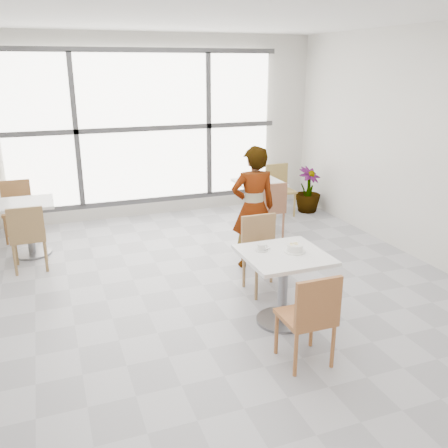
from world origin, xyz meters
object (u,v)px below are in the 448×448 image
object	(u,v)px
person	(253,208)
bg_chair_right_near	(270,206)
oatmeal_bowl	(295,248)
bg_table_left	(28,221)
bg_chair_left_far	(17,206)
chair_near	(311,314)
bg_table_right	(259,198)
main_table	(283,275)
chair_far	(262,248)
bg_chair_left_near	(28,234)
plant_right	(308,190)
coffee_cup	(262,248)
bg_chair_right_far	(279,186)

from	to	relation	value
person	bg_chair_right_near	size ratio (longest dim) A/B	1.81
oatmeal_bowl	bg_table_left	bearing A→B (deg)	131.21
bg_chair_left_far	chair_near	bearing A→B (deg)	-61.11
bg_table_left	bg_table_right	xyz separation A→B (m)	(3.43, -0.01, 0.00)
main_table	person	size ratio (longest dim) A/B	0.51
chair_far	oatmeal_bowl	xyz separation A→B (m)	(-0.02, -0.79, 0.29)
bg_chair_left_near	plant_right	bearing A→B (deg)	-166.84
bg_table_right	chair_near	bearing A→B (deg)	-107.77
oatmeal_bowl	plant_right	bearing A→B (deg)	57.97
coffee_cup	bg_chair_right_far	xyz separation A→B (m)	(1.83, 3.25, -0.28)
main_table	bg_chair_left_far	size ratio (longest dim) A/B	0.92
bg_chair_left_near	plant_right	world-z (taller)	bg_chair_left_near
plant_right	oatmeal_bowl	bearing A→B (deg)	-122.03
bg_chair_right_far	plant_right	bearing A→B (deg)	-6.38
bg_chair_right_far	oatmeal_bowl	bearing A→B (deg)	-114.33
bg_table_right	bg_chair_left_near	world-z (taller)	bg_chair_left_near
person	bg_table_left	bearing A→B (deg)	-22.08
bg_table_left	bg_chair_right_near	bearing A→B (deg)	-9.55
bg_chair_left_far	bg_chair_right_far	size ratio (longest dim) A/B	1.00
bg_chair_right_near	plant_right	distance (m)	1.62
chair_far	bg_chair_left_near	world-z (taller)	same
bg_chair_right_far	bg_chair_left_near	bearing A→B (deg)	-164.31
chair_near	person	size ratio (longest dim) A/B	0.55
bg_chair_left_far	plant_right	world-z (taller)	bg_chair_left_far
coffee_cup	oatmeal_bowl	bearing A→B (deg)	-26.88
chair_far	plant_right	distance (m)	3.29
bg_chair_left_far	bg_table_left	bearing A→B (deg)	-78.17
main_table	bg_chair_right_near	size ratio (longest dim) A/B	0.92
coffee_cup	bg_chair_left_near	world-z (taller)	bg_chair_left_near
plant_right	bg_chair_right_far	bearing A→B (deg)	173.62
oatmeal_bowl	bg_chair_left_near	distance (m)	3.40
oatmeal_bowl	chair_near	bearing A→B (deg)	-107.75
oatmeal_bowl	coffee_cup	size ratio (longest dim) A/B	1.32
main_table	bg_table_right	bearing A→B (deg)	70.18
person	bg_chair_left_near	xyz separation A→B (m)	(-2.71, 0.82, -0.29)
bg_table_right	bg_chair_right_far	bearing A→B (deg)	40.81
plant_right	bg_table_left	bearing A→B (deg)	-174.21
main_table	coffee_cup	distance (m)	0.34
bg_table_left	bg_chair_right_far	world-z (taller)	bg_chair_right_far
bg_chair_left_far	bg_chair_right_far	xyz separation A→B (m)	(4.22, -0.25, 0.00)
coffee_cup	bg_chair_left_far	distance (m)	4.25
bg_table_left	bg_chair_left_near	xyz separation A→B (m)	(-0.00, -0.61, 0.01)
oatmeal_bowl	plant_right	xyz separation A→B (m)	(2.09, 3.34, -0.40)
chair_far	bg_table_right	size ratio (longest dim) A/B	1.16
main_table	chair_far	world-z (taller)	chair_far
bg_chair_left_near	bg_chair_right_far	xyz separation A→B (m)	(4.05, 1.14, 0.00)
oatmeal_bowl	coffee_cup	distance (m)	0.32
plant_right	person	bearing A→B (deg)	-135.02
chair_near	oatmeal_bowl	bearing A→B (deg)	-107.75
bg_table_right	plant_right	size ratio (longest dim) A/B	0.94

